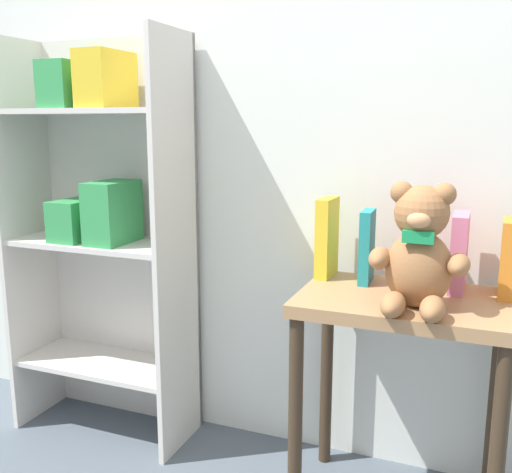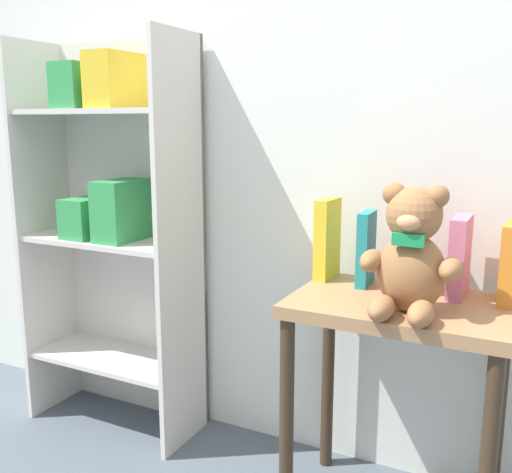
# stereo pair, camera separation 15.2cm
# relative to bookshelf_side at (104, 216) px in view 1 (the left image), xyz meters

# --- Properties ---
(wall_back) EXTENTS (4.80, 0.06, 2.50)m
(wall_back) POSITION_rel_bookshelf_side_xyz_m (0.79, 0.16, 0.45)
(wall_back) COLOR silver
(wall_back) RESTS_ON ground_plane
(bookshelf_side) EXTENTS (0.65, 0.29, 1.42)m
(bookshelf_side) POSITION_rel_bookshelf_side_xyz_m (0.00, 0.00, 0.00)
(bookshelf_side) COLOR beige
(bookshelf_side) RESTS_ON ground_plane
(display_table) EXTENTS (0.58, 0.40, 0.66)m
(display_table) POSITION_rel_bookshelf_side_xyz_m (1.07, -0.12, -0.27)
(display_table) COLOR #9E754C
(display_table) RESTS_ON ground_plane
(teddy_bear) EXTENTS (0.25, 0.23, 0.33)m
(teddy_bear) POSITION_rel_bookshelf_side_xyz_m (1.11, -0.21, 0.00)
(teddy_bear) COLOR #99663D
(teddy_bear) RESTS_ON display_table
(book_standing_yellow) EXTENTS (0.05, 0.12, 0.25)m
(book_standing_yellow) POSITION_rel_bookshelf_side_xyz_m (0.81, 0.01, -0.02)
(book_standing_yellow) COLOR gold
(book_standing_yellow) RESTS_ON display_table
(book_standing_teal) EXTENTS (0.03, 0.11, 0.22)m
(book_standing_teal) POSITION_rel_bookshelf_side_xyz_m (0.94, -0.01, -0.04)
(book_standing_teal) COLOR teal
(book_standing_teal) RESTS_ON display_table
(book_standing_red) EXTENTS (0.04, 0.12, 0.27)m
(book_standing_red) POSITION_rel_bookshelf_side_xyz_m (1.07, -0.02, -0.01)
(book_standing_red) COLOR red
(book_standing_red) RESTS_ON display_table
(book_standing_pink) EXTENTS (0.04, 0.15, 0.22)m
(book_standing_pink) POSITION_rel_bookshelf_side_xyz_m (1.20, 0.00, -0.03)
(book_standing_pink) COLOR #D17093
(book_standing_pink) RESTS_ON display_table
(book_standing_orange) EXTENTS (0.05, 0.14, 0.21)m
(book_standing_orange) POSITION_rel_bookshelf_side_xyz_m (1.33, -0.00, -0.04)
(book_standing_orange) COLOR orange
(book_standing_orange) RESTS_ON display_table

